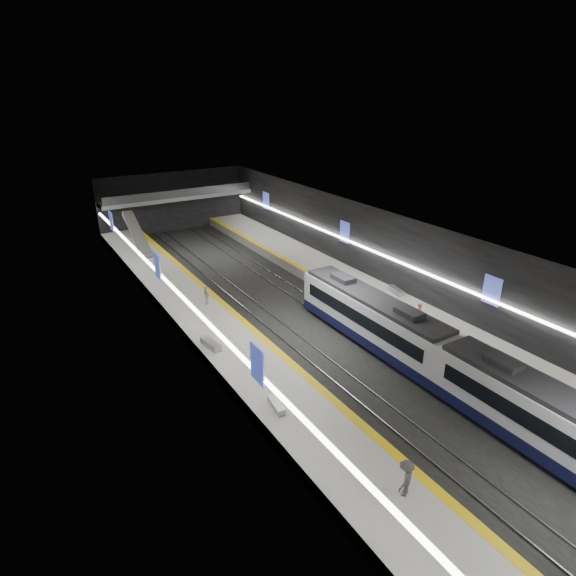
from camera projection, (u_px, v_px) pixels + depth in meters
ground at (320, 333)px, 39.25m from camera, size 70.00×70.00×0.00m
ceiling at (323, 239)px, 36.12m from camera, size 20.00×70.00×0.04m
wall_left at (202, 318)px, 32.91m from camera, size 0.04×70.00×8.00m
wall_right at (414, 265)px, 42.46m from camera, size 0.04×70.00×8.00m
wall_back at (174, 202)px, 65.20m from camera, size 20.00×0.04×8.00m
platform_left at (237, 352)px, 35.47m from camera, size 5.00×70.00×1.00m
tile_surface_left at (237, 346)px, 35.27m from camera, size 5.00×70.00×0.02m
tactile_strip_left at (263, 338)px, 36.32m from camera, size 0.60×70.00×0.02m
platform_right at (390, 307)px, 42.64m from camera, size 5.00×70.00×1.00m
tile_surface_right at (390, 302)px, 42.44m from camera, size 5.00×70.00×0.02m
tactile_strip_right at (371, 307)px, 41.39m from camera, size 0.60×70.00×0.02m
rails at (320, 332)px, 39.23m from camera, size 6.52×70.00×0.12m
train at (448, 361)px, 31.10m from camera, size 2.69×30.04×3.60m
ad_posters at (314, 278)px, 38.27m from camera, size 19.94×53.50×2.20m
cove_light_left at (205, 319)px, 33.08m from camera, size 0.25×68.60×0.12m
cove_light_right at (412, 267)px, 42.45m from camera, size 0.25×68.60×0.12m
mezzanine_bridge at (178, 197)px, 63.17m from camera, size 20.00×3.00×1.50m
escalator at (137, 234)px, 54.97m from camera, size 1.20×7.50×3.92m
bench_left_near at (276, 405)px, 28.45m from camera, size 0.72×1.79×0.43m
bench_left_far at (211, 344)px, 35.01m from camera, size 0.89×2.13×0.50m
bench_right_far at (396, 291)px, 44.10m from camera, size 0.91×2.05×0.48m
passenger_right_a at (419, 315)px, 37.90m from camera, size 0.62×0.81×1.96m
passenger_left_a at (206, 295)px, 41.71m from camera, size 0.42×0.99×1.67m
passenger_left_b at (406, 478)px, 22.20m from camera, size 1.43×1.17×1.92m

